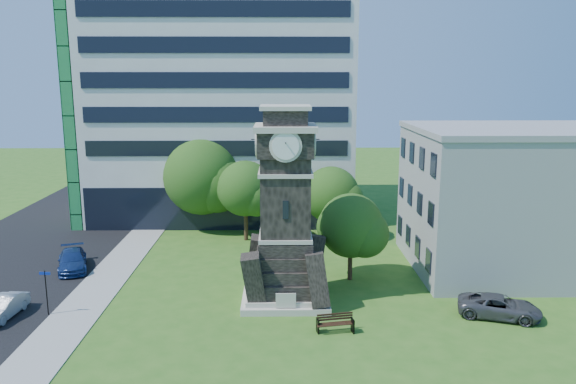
{
  "coord_description": "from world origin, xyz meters",
  "views": [
    {
      "loc": [
        2.71,
        -31.66,
        13.88
      ],
      "look_at": [
        3.22,
        6.51,
        6.04
      ],
      "focal_mm": 35.0,
      "sensor_mm": 36.0,
      "label": 1
    }
  ],
  "objects_px": {
    "car_street_north": "(72,260)",
    "car_street_mid": "(3,307)",
    "clock_tower": "(285,219)",
    "street_sign": "(46,287)",
    "car_east_lot": "(499,307)",
    "park_bench": "(335,322)"
  },
  "relations": [
    {
      "from": "clock_tower",
      "to": "street_sign",
      "type": "bearing_deg",
      "value": -170.83
    },
    {
      "from": "clock_tower",
      "to": "park_bench",
      "type": "relative_size",
      "value": 5.95
    },
    {
      "from": "car_street_mid",
      "to": "car_street_north",
      "type": "xyz_separation_m",
      "value": [
        1.01,
        8.39,
        0.07
      ]
    },
    {
      "from": "car_street_mid",
      "to": "car_east_lot",
      "type": "xyz_separation_m",
      "value": [
        29.14,
        -0.33,
        0.04
      ]
    },
    {
      "from": "car_street_mid",
      "to": "street_sign",
      "type": "bearing_deg",
      "value": 12.36
    },
    {
      "from": "car_east_lot",
      "to": "street_sign",
      "type": "relative_size",
      "value": 1.71
    },
    {
      "from": "car_street_north",
      "to": "park_bench",
      "type": "bearing_deg",
      "value": -48.98
    },
    {
      "from": "clock_tower",
      "to": "car_east_lot",
      "type": "bearing_deg",
      "value": -13.15
    },
    {
      "from": "car_street_mid",
      "to": "car_east_lot",
      "type": "relative_size",
      "value": 0.8
    },
    {
      "from": "car_street_mid",
      "to": "street_sign",
      "type": "height_order",
      "value": "street_sign"
    },
    {
      "from": "car_east_lot",
      "to": "clock_tower",
      "type": "bearing_deg",
      "value": 95.22
    },
    {
      "from": "clock_tower",
      "to": "street_sign",
      "type": "distance_m",
      "value": 14.74
    },
    {
      "from": "car_street_north",
      "to": "car_street_mid",
      "type": "bearing_deg",
      "value": -115.83
    },
    {
      "from": "clock_tower",
      "to": "park_bench",
      "type": "xyz_separation_m",
      "value": [
        2.7,
        -4.77,
        -4.72
      ]
    },
    {
      "from": "car_street_north",
      "to": "street_sign",
      "type": "distance_m",
      "value": 8.27
    },
    {
      "from": "clock_tower",
      "to": "street_sign",
      "type": "relative_size",
      "value": 4.42
    },
    {
      "from": "clock_tower",
      "to": "car_street_north",
      "type": "relative_size",
      "value": 2.57
    },
    {
      "from": "car_street_mid",
      "to": "park_bench",
      "type": "distance_m",
      "value": 19.42
    },
    {
      "from": "park_bench",
      "to": "street_sign",
      "type": "distance_m",
      "value": 17.05
    },
    {
      "from": "car_street_mid",
      "to": "park_bench",
      "type": "height_order",
      "value": "car_street_mid"
    },
    {
      "from": "car_street_mid",
      "to": "car_east_lot",
      "type": "bearing_deg",
      "value": 4.29
    },
    {
      "from": "car_street_north",
      "to": "park_bench",
      "type": "height_order",
      "value": "car_street_north"
    }
  ]
}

